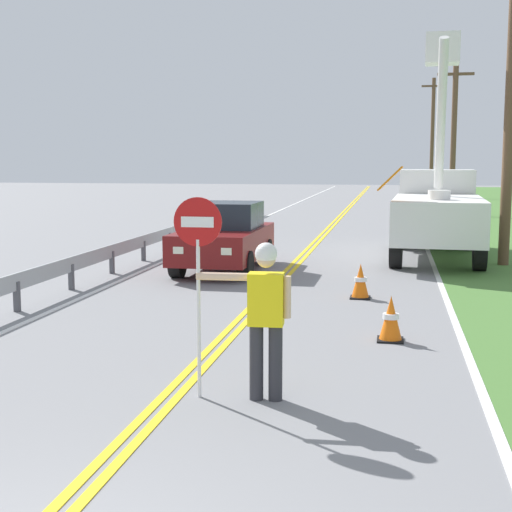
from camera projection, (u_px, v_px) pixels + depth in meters
centerline_yellow_left at (311, 244)px, 23.75m from camera, size 0.11×110.00×0.01m
centerline_yellow_right at (317, 244)px, 23.72m from camera, size 0.11×110.00×0.01m
edge_line_right at (426, 247)px, 23.07m from camera, size 0.12×110.00×0.01m
edge_line_left at (208, 242)px, 24.40m from camera, size 0.12×110.00×0.01m
flagger_worker at (265, 311)px, 8.20m from camera, size 1.09×0.26×1.83m
stop_sign_paddle at (198, 252)px, 8.21m from camera, size 0.56×0.04×2.33m
utility_bucket_truck at (437, 207)px, 20.58m from camera, size 2.92×6.90×6.14m
oncoming_sedan_nearest at (224, 237)px, 18.06m from camera, size 1.94×4.12×1.70m
utility_pole_near at (511, 93)px, 18.53m from camera, size 1.80×0.28×8.56m
utility_pole_mid at (454, 136)px, 36.54m from camera, size 1.80×0.28×7.64m
utility_pole_far at (432, 135)px, 54.78m from camera, size 1.80×0.28×8.91m
traffic_cone_lead at (391, 319)px, 11.02m from camera, size 0.40×0.40×0.70m
traffic_cone_mid at (360, 282)px, 14.44m from camera, size 0.40×0.40×0.70m
guardrail_left_shoulder at (157, 238)px, 20.93m from camera, size 0.10×32.00×0.71m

